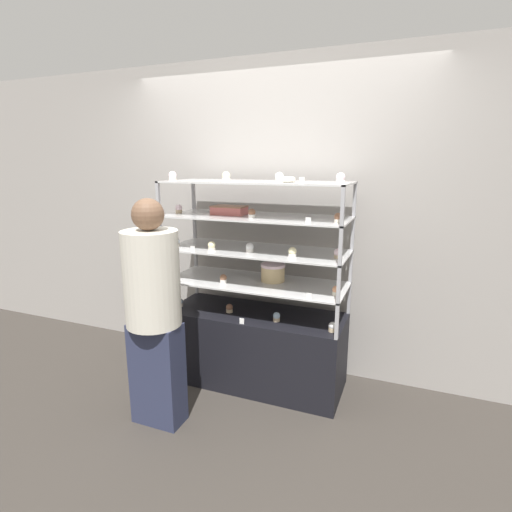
# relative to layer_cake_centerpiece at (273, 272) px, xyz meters

# --- Properties ---
(ground_plane) EXTENTS (20.00, 20.00, 0.00)m
(ground_plane) POSITION_rel_layer_cake_centerpiece_xyz_m (-0.12, -0.07, -0.93)
(ground_plane) COLOR #38332D
(back_wall) EXTENTS (8.00, 0.05, 2.60)m
(back_wall) POSITION_rel_layer_cake_centerpiece_xyz_m (-0.12, 0.35, 0.37)
(back_wall) COLOR gray
(back_wall) RESTS_ON ground_plane
(display_base) EXTENTS (1.40, 0.54, 0.60)m
(display_base) POSITION_rel_layer_cake_centerpiece_xyz_m (-0.12, -0.07, -0.63)
(display_base) COLOR black
(display_base) RESTS_ON ground_plane
(display_riser_lower) EXTENTS (1.40, 0.54, 0.26)m
(display_riser_lower) POSITION_rel_layer_cake_centerpiece_xyz_m (-0.12, -0.07, -0.08)
(display_riser_lower) COLOR #99999E
(display_riser_lower) RESTS_ON display_base
(display_riser_middle) EXTENTS (1.40, 0.54, 0.26)m
(display_riser_middle) POSITION_rel_layer_cake_centerpiece_xyz_m (-0.12, -0.07, 0.17)
(display_riser_middle) COLOR #99999E
(display_riser_middle) RESTS_ON display_riser_lower
(display_riser_upper) EXTENTS (1.40, 0.54, 0.26)m
(display_riser_upper) POSITION_rel_layer_cake_centerpiece_xyz_m (-0.12, -0.07, 0.43)
(display_riser_upper) COLOR #99999E
(display_riser_upper) RESTS_ON display_riser_middle
(display_riser_top) EXTENTS (1.40, 0.54, 0.26)m
(display_riser_top) POSITION_rel_layer_cake_centerpiece_xyz_m (-0.12, -0.07, 0.69)
(display_riser_top) COLOR #99999E
(display_riser_top) RESTS_ON display_riser_upper
(layer_cake_centerpiece) EXTENTS (0.19, 0.19, 0.14)m
(layer_cake_centerpiece) POSITION_rel_layer_cake_centerpiece_xyz_m (0.00, 0.00, 0.00)
(layer_cake_centerpiece) COLOR #DBBC84
(layer_cake_centerpiece) RESTS_ON display_riser_lower
(sheet_cake_frosted) EXTENTS (0.26, 0.16, 0.07)m
(sheet_cake_frosted) POSITION_rel_layer_cake_centerpiece_xyz_m (-0.34, -0.06, 0.48)
(sheet_cake_frosted) COLOR #C66660
(sheet_cake_frosted) RESTS_ON display_riser_upper
(cupcake_0) EXTENTS (0.05, 0.05, 0.07)m
(cupcake_0) POSITION_rel_layer_cake_centerpiece_xyz_m (-0.76, -0.17, -0.29)
(cupcake_0) COLOR beige
(cupcake_0) RESTS_ON display_base
(cupcake_1) EXTENTS (0.05, 0.05, 0.07)m
(cupcake_1) POSITION_rel_layer_cake_centerpiece_xyz_m (-0.32, -0.14, -0.29)
(cupcake_1) COLOR #CCB28C
(cupcake_1) RESTS_ON display_base
(cupcake_2) EXTENTS (0.05, 0.05, 0.07)m
(cupcake_2) POSITION_rel_layer_cake_centerpiece_xyz_m (0.09, -0.17, -0.29)
(cupcake_2) COLOR #CCB28C
(cupcake_2) RESTS_ON display_base
(cupcake_3) EXTENTS (0.05, 0.05, 0.07)m
(cupcake_3) POSITION_rel_layer_cake_centerpiece_xyz_m (0.52, -0.21, -0.29)
(cupcake_3) COLOR #CCB28C
(cupcake_3) RESTS_ON display_base
(price_tag_0) EXTENTS (0.04, 0.00, 0.04)m
(price_tag_0) POSITION_rel_layer_cake_centerpiece_xyz_m (-0.13, -0.32, -0.31)
(price_tag_0) COLOR white
(price_tag_0) RESTS_ON display_base
(cupcake_4) EXTENTS (0.05, 0.05, 0.07)m
(cupcake_4) POSITION_rel_layer_cake_centerpiece_xyz_m (-0.75, -0.21, -0.04)
(cupcake_4) COLOR #CCB28C
(cupcake_4) RESTS_ON display_riser_lower
(cupcake_5) EXTENTS (0.05, 0.05, 0.07)m
(cupcake_5) POSITION_rel_layer_cake_centerpiece_xyz_m (-0.34, -0.19, -0.04)
(cupcake_5) COLOR white
(cupcake_5) RESTS_ON display_riser_lower
(cupcake_6) EXTENTS (0.05, 0.05, 0.07)m
(cupcake_6) POSITION_rel_layer_cake_centerpiece_xyz_m (0.53, -0.17, -0.04)
(cupcake_6) COLOR beige
(cupcake_6) RESTS_ON display_riser_lower
(price_tag_1) EXTENTS (0.04, 0.00, 0.04)m
(price_tag_1) POSITION_rel_layer_cake_centerpiece_xyz_m (0.37, -0.32, -0.05)
(price_tag_1) COLOR white
(price_tag_1) RESTS_ON display_riser_lower
(cupcake_7) EXTENTS (0.06, 0.06, 0.07)m
(cupcake_7) POSITION_rel_layer_cake_centerpiece_xyz_m (-0.75, -0.19, 0.22)
(cupcake_7) COLOR beige
(cupcake_7) RESTS_ON display_riser_middle
(cupcake_8) EXTENTS (0.06, 0.06, 0.07)m
(cupcake_8) POSITION_rel_layer_cake_centerpiece_xyz_m (-0.42, -0.21, 0.22)
(cupcake_8) COLOR beige
(cupcake_8) RESTS_ON display_riser_middle
(cupcake_9) EXTENTS (0.06, 0.06, 0.07)m
(cupcake_9) POSITION_rel_layer_cake_centerpiece_xyz_m (-0.13, -0.17, 0.22)
(cupcake_9) COLOR white
(cupcake_9) RESTS_ON display_riser_middle
(cupcake_10) EXTENTS (0.06, 0.06, 0.07)m
(cupcake_10) POSITION_rel_layer_cake_centerpiece_xyz_m (0.21, -0.20, 0.22)
(cupcake_10) COLOR white
(cupcake_10) RESTS_ON display_riser_middle
(cupcake_11) EXTENTS (0.06, 0.06, 0.07)m
(cupcake_11) POSITION_rel_layer_cake_centerpiece_xyz_m (0.52, -0.12, 0.22)
(cupcake_11) COLOR #CCB28C
(cupcake_11) RESTS_ON display_riser_middle
(price_tag_2) EXTENTS (0.04, 0.00, 0.04)m
(price_tag_2) POSITION_rel_layer_cake_centerpiece_xyz_m (-0.53, -0.32, 0.21)
(price_tag_2) COLOR white
(price_tag_2) RESTS_ON display_riser_middle
(cupcake_12) EXTENTS (0.05, 0.05, 0.07)m
(cupcake_12) POSITION_rel_layer_cake_centerpiece_xyz_m (-0.76, -0.12, 0.48)
(cupcake_12) COLOR #CCB28C
(cupcake_12) RESTS_ON display_riser_upper
(cupcake_13) EXTENTS (0.05, 0.05, 0.07)m
(cupcake_13) POSITION_rel_layer_cake_centerpiece_xyz_m (-0.11, -0.17, 0.48)
(cupcake_13) COLOR white
(cupcake_13) RESTS_ON display_riser_upper
(cupcake_14) EXTENTS (0.05, 0.05, 0.07)m
(cupcake_14) POSITION_rel_layer_cake_centerpiece_xyz_m (0.52, -0.19, 0.48)
(cupcake_14) COLOR beige
(cupcake_14) RESTS_ON display_riser_upper
(price_tag_3) EXTENTS (0.04, 0.00, 0.04)m
(price_tag_3) POSITION_rel_layer_cake_centerpiece_xyz_m (0.35, -0.32, 0.47)
(price_tag_3) COLOR white
(price_tag_3) RESTS_ON display_riser_upper
(cupcake_15) EXTENTS (0.06, 0.06, 0.07)m
(cupcake_15) POSITION_rel_layer_cake_centerpiece_xyz_m (-0.77, -0.17, 0.74)
(cupcake_15) COLOR beige
(cupcake_15) RESTS_ON display_riser_top
(cupcake_16) EXTENTS (0.06, 0.06, 0.07)m
(cupcake_16) POSITION_rel_layer_cake_centerpiece_xyz_m (-0.34, -0.11, 0.74)
(cupcake_16) COLOR white
(cupcake_16) RESTS_ON display_riser_top
(cupcake_17) EXTENTS (0.06, 0.06, 0.07)m
(cupcake_17) POSITION_rel_layer_cake_centerpiece_xyz_m (0.10, -0.16, 0.74)
(cupcake_17) COLOR beige
(cupcake_17) RESTS_ON display_riser_top
(cupcake_18) EXTENTS (0.06, 0.06, 0.07)m
(cupcake_18) POSITION_rel_layer_cake_centerpiece_xyz_m (0.51, -0.12, 0.74)
(cupcake_18) COLOR white
(cupcake_18) RESTS_ON display_riser_top
(price_tag_4) EXTENTS (0.04, 0.00, 0.04)m
(price_tag_4) POSITION_rel_layer_cake_centerpiece_xyz_m (0.30, -0.32, 0.73)
(price_tag_4) COLOR white
(price_tag_4) RESTS_ON display_riser_top
(donut_glazed) EXTENTS (0.12, 0.12, 0.04)m
(donut_glazed) POSITION_rel_layer_cake_centerpiece_xyz_m (0.14, -0.12, 0.72)
(donut_glazed) COLOR #EFE5CC
(donut_glazed) RESTS_ON display_riser_top
(customer_figure) EXTENTS (0.36, 0.36, 1.56)m
(customer_figure) POSITION_rel_layer_cake_centerpiece_xyz_m (-0.55, -0.79, -0.10)
(customer_figure) COLOR #282D47
(customer_figure) RESTS_ON ground_plane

